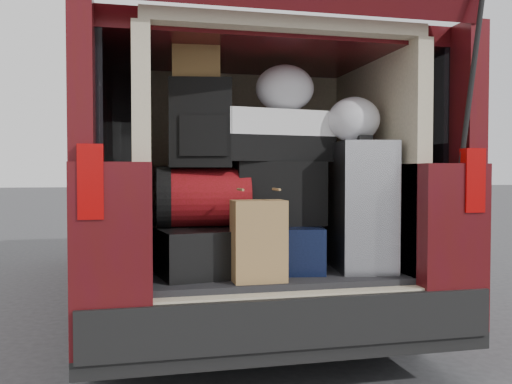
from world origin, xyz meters
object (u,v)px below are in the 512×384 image
navy_hardshell (277,246)px  twotone_duffel (273,137)px  red_duffel (203,197)px  kraft_bag (259,241)px  black_hardshell (196,249)px  black_soft_case (278,193)px  silver_roller (360,206)px  backpack (201,124)px

navy_hardshell → twotone_duffel: bearing=119.7°
red_duffel → kraft_bag: bearing=-52.2°
kraft_bag → twotone_duffel: (0.16, 0.36, 0.51)m
black_hardshell → black_soft_case: (0.44, 0.02, 0.28)m
navy_hardshell → red_duffel: size_ratio=1.14×
silver_roller → twotone_duffel: bearing=169.1°
silver_roller → backpack: backpack is taller
red_duffel → black_hardshell: bearing=-157.6°
black_soft_case → backpack: backpack is taller
twotone_duffel → black_hardshell: bearing=177.6°
black_hardshell → red_duffel: 0.27m
black_soft_case → backpack: size_ratio=1.06×
navy_hardshell → twotone_duffel: 0.58m
navy_hardshell → backpack: (-0.41, -0.04, 0.64)m
navy_hardshell → backpack: bearing=-163.8°
navy_hardshell → twotone_duffel: twotone_duffel is taller
black_hardshell → backpack: backpack is taller
navy_hardshell → silver_roller: bearing=-5.0°
navy_hardshell → kraft_bag: (-0.18, -0.32, 0.07)m
red_duffel → black_soft_case: 0.40m
kraft_bag → navy_hardshell: bearing=60.8°
silver_roller → backpack: bearing=-176.6°
kraft_bag → backpack: 0.67m
black_soft_case → backpack: (-0.41, -0.05, 0.35)m
navy_hardshell → silver_roller: (0.42, -0.11, 0.22)m
navy_hardshell → black_soft_case: 0.28m
black_hardshell → twotone_duffel: twotone_duffel is taller
navy_hardshell → black_soft_case: bearing=75.8°
black_hardshell → navy_hardshell: same height
kraft_bag → backpack: backpack is taller
silver_roller → kraft_bag: 0.65m
navy_hardshell → red_duffel: bearing=-169.8°
silver_roller → twotone_duffel: size_ratio=1.12×
navy_hardshell → backpack: backpack is taller
silver_roller → red_duffel: (-0.82, 0.11, 0.05)m
navy_hardshell → kraft_bag: kraft_bag is taller
red_duffel → black_soft_case: size_ratio=1.00×
red_duffel → backpack: backpack is taller
silver_roller → black_soft_case: size_ratio=1.43×
twotone_duffel → kraft_bag: bearing=-124.0°
kraft_bag → black_soft_case: bearing=60.9°
twotone_duffel → backpack: bearing=-177.7°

